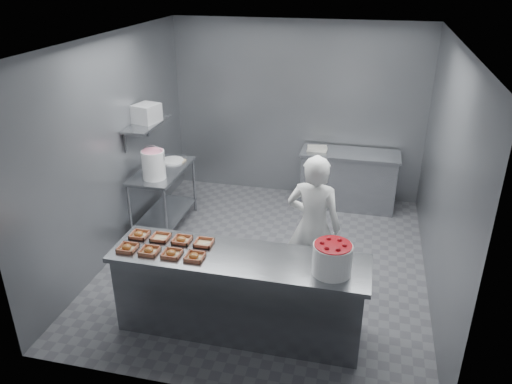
{
  "coord_description": "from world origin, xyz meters",
  "views": [
    {
      "loc": [
        1.14,
        -5.42,
        3.57
      ],
      "look_at": [
        -0.09,
        -0.2,
        1.07
      ],
      "focal_mm": 35.0,
      "sensor_mm": 36.0,
      "label": 1
    }
  ],
  "objects_px": {
    "tray_0": "(127,248)",
    "strawberry_tub": "(332,258)",
    "tray_2": "(172,253)",
    "prep_table": "(163,189)",
    "back_counter": "(348,179)",
    "tray_1": "(149,251)",
    "tray_6": "(182,240)",
    "glaze_bucket": "(154,164)",
    "tray_7": "(204,243)",
    "service_counter": "(239,293)",
    "appliance": "(147,113)",
    "tray_5": "(161,237)",
    "worker": "(313,226)",
    "tray_3": "(195,256)",
    "tray_4": "(139,234)"
  },
  "relations": [
    {
      "from": "service_counter",
      "to": "tray_6",
      "type": "xyz_separation_m",
      "value": [
        -0.65,
        0.14,
        0.47
      ]
    },
    {
      "from": "tray_5",
      "to": "worker",
      "type": "bearing_deg",
      "value": 25.81
    },
    {
      "from": "glaze_bucket",
      "to": "tray_6",
      "type": "bearing_deg",
      "value": -57.3
    },
    {
      "from": "tray_4",
      "to": "glaze_bucket",
      "type": "bearing_deg",
      "value": 107.83
    },
    {
      "from": "prep_table",
      "to": "tray_7",
      "type": "relative_size",
      "value": 6.4
    },
    {
      "from": "worker",
      "to": "strawberry_tub",
      "type": "bearing_deg",
      "value": 114.14
    },
    {
      "from": "glaze_bucket",
      "to": "tray_1",
      "type": "bearing_deg",
      "value": -67.87
    },
    {
      "from": "tray_0",
      "to": "tray_1",
      "type": "distance_m",
      "value": 0.24
    },
    {
      "from": "service_counter",
      "to": "tray_0",
      "type": "bearing_deg",
      "value": -173.04
    },
    {
      "from": "tray_2",
      "to": "tray_6",
      "type": "relative_size",
      "value": 1.0
    },
    {
      "from": "tray_7",
      "to": "tray_6",
      "type": "bearing_deg",
      "value": -180.0
    },
    {
      "from": "tray_0",
      "to": "strawberry_tub",
      "type": "relative_size",
      "value": 0.51
    },
    {
      "from": "tray_2",
      "to": "strawberry_tub",
      "type": "height_order",
      "value": "strawberry_tub"
    },
    {
      "from": "tray_3",
      "to": "tray_7",
      "type": "height_order",
      "value": "tray_3"
    },
    {
      "from": "back_counter",
      "to": "tray_7",
      "type": "distance_m",
      "value": 3.41
    },
    {
      "from": "worker",
      "to": "glaze_bucket",
      "type": "xyz_separation_m",
      "value": [
        -2.25,
        0.76,
        0.25
      ]
    },
    {
      "from": "tray_5",
      "to": "tray_1",
      "type": "bearing_deg",
      "value": -90.63
    },
    {
      "from": "tray_0",
      "to": "strawberry_tub",
      "type": "xyz_separation_m",
      "value": [
        2.06,
        0.06,
        0.14
      ]
    },
    {
      "from": "tray_3",
      "to": "tray_6",
      "type": "height_order",
      "value": "same"
    },
    {
      "from": "prep_table",
      "to": "tray_2",
      "type": "bearing_deg",
      "value": -64.49
    },
    {
      "from": "tray_2",
      "to": "tray_7",
      "type": "bearing_deg",
      "value": 48.74
    },
    {
      "from": "prep_table",
      "to": "tray_0",
      "type": "bearing_deg",
      "value": -76.11
    },
    {
      "from": "tray_6",
      "to": "service_counter",
      "type": "bearing_deg",
      "value": -11.97
    },
    {
      "from": "tray_0",
      "to": "appliance",
      "type": "relative_size",
      "value": 0.57
    },
    {
      "from": "worker",
      "to": "tray_6",
      "type": "bearing_deg",
      "value": 37.15
    },
    {
      "from": "prep_table",
      "to": "tray_0",
      "type": "distance_m",
      "value": 2.18
    },
    {
      "from": "tray_6",
      "to": "tray_2",
      "type": "bearing_deg",
      "value": -90.0
    },
    {
      "from": "service_counter",
      "to": "appliance",
      "type": "distance_m",
      "value": 2.97
    },
    {
      "from": "tray_0",
      "to": "tray_1",
      "type": "relative_size",
      "value": 1.0
    },
    {
      "from": "tray_0",
      "to": "tray_6",
      "type": "relative_size",
      "value": 1.0
    },
    {
      "from": "tray_1",
      "to": "tray_3",
      "type": "xyz_separation_m",
      "value": [
        0.48,
        0.0,
        0.0
      ]
    },
    {
      "from": "strawberry_tub",
      "to": "appliance",
      "type": "bearing_deg",
      "value": 142.96
    },
    {
      "from": "tray_2",
      "to": "strawberry_tub",
      "type": "xyz_separation_m",
      "value": [
        1.58,
        0.06,
        0.14
      ]
    },
    {
      "from": "tray_7",
      "to": "worker",
      "type": "relative_size",
      "value": 0.11
    },
    {
      "from": "tray_2",
      "to": "appliance",
      "type": "height_order",
      "value": "appliance"
    },
    {
      "from": "tray_3",
      "to": "strawberry_tub",
      "type": "xyz_separation_m",
      "value": [
        1.34,
        0.06,
        0.14
      ]
    },
    {
      "from": "back_counter",
      "to": "tray_3",
      "type": "distance_m",
      "value": 3.66
    },
    {
      "from": "service_counter",
      "to": "tray_3",
      "type": "relative_size",
      "value": 13.88
    },
    {
      "from": "prep_table",
      "to": "tray_2",
      "type": "relative_size",
      "value": 6.4
    },
    {
      "from": "service_counter",
      "to": "tray_7",
      "type": "bearing_deg",
      "value": 161.35
    },
    {
      "from": "tray_1",
      "to": "tray_2",
      "type": "bearing_deg",
      "value": 0.0
    },
    {
      "from": "tray_3",
      "to": "tray_7",
      "type": "relative_size",
      "value": 1.0
    },
    {
      "from": "tray_1",
      "to": "appliance",
      "type": "relative_size",
      "value": 0.57
    },
    {
      "from": "tray_1",
      "to": "tray_6",
      "type": "bearing_deg",
      "value": 49.09
    },
    {
      "from": "tray_4",
      "to": "appliance",
      "type": "height_order",
      "value": "appliance"
    },
    {
      "from": "back_counter",
      "to": "tray_6",
      "type": "xyz_separation_m",
      "value": [
        -1.55,
        -3.11,
        0.47
      ]
    },
    {
      "from": "service_counter",
      "to": "glaze_bucket",
      "type": "height_order",
      "value": "glaze_bucket"
    },
    {
      "from": "tray_0",
      "to": "tray_6",
      "type": "height_order",
      "value": "same"
    },
    {
      "from": "prep_table",
      "to": "tray_1",
      "type": "distance_m",
      "value": 2.25
    },
    {
      "from": "back_counter",
      "to": "tray_2",
      "type": "distance_m",
      "value": 3.76
    }
  ]
}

